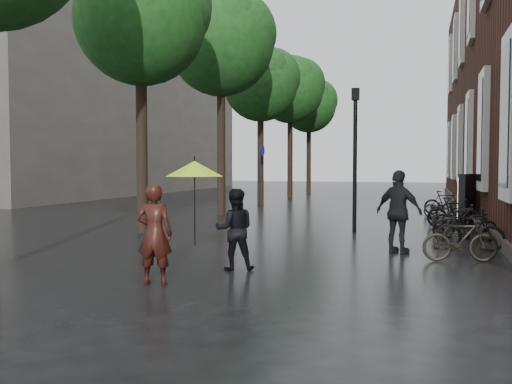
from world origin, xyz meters
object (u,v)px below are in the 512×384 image
at_px(parked_bicycles, 455,215).
at_px(lamp_post, 355,145).
at_px(person_burgundy, 154,234).
at_px(pedestrian_walking, 399,212).
at_px(ad_lightbox, 467,199).
at_px(person_black, 235,229).

distance_m(parked_bicycles, lamp_post, 3.79).
bearing_deg(person_burgundy, pedestrian_walking, -138.19).
bearing_deg(pedestrian_walking, ad_lightbox, -78.98).
relative_size(person_burgundy, person_black, 1.09).
bearing_deg(parked_bicycles, ad_lightbox, 75.37).
bearing_deg(lamp_post, parked_bicycles, 23.01).
bearing_deg(pedestrian_walking, person_black, 72.10).
relative_size(ad_lightbox, lamp_post, 0.40).
height_order(parked_bicycles, ad_lightbox, ad_lightbox).
xyz_separation_m(pedestrian_walking, lamp_post, (-1.42, 3.85, 1.64)).
distance_m(ad_lightbox, lamp_post, 4.90).
bearing_deg(person_black, ad_lightbox, -135.62).
bearing_deg(person_burgundy, lamp_post, -113.67).
xyz_separation_m(person_burgundy, lamp_post, (2.31, 8.27, 1.74)).
distance_m(parked_bicycles, ad_lightbox, 1.97).
xyz_separation_m(ad_lightbox, lamp_post, (-3.38, -3.10, 1.73)).
bearing_deg(parked_bicycles, person_black, -118.54).
bearing_deg(ad_lightbox, pedestrian_walking, -81.58).
height_order(person_black, pedestrian_walking, pedestrian_walking).
height_order(person_burgundy, pedestrian_walking, pedestrian_walking).
xyz_separation_m(person_burgundy, pedestrian_walking, (3.73, 4.42, 0.10)).
xyz_separation_m(person_burgundy, parked_bicycles, (5.20, 9.50, -0.38)).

